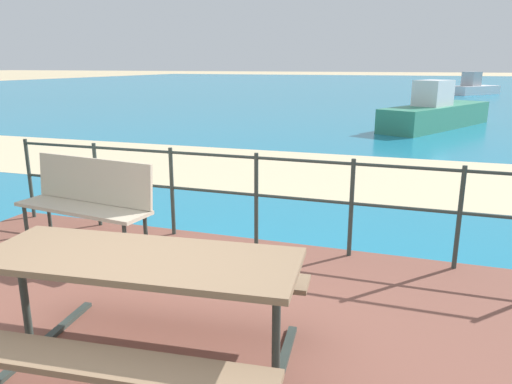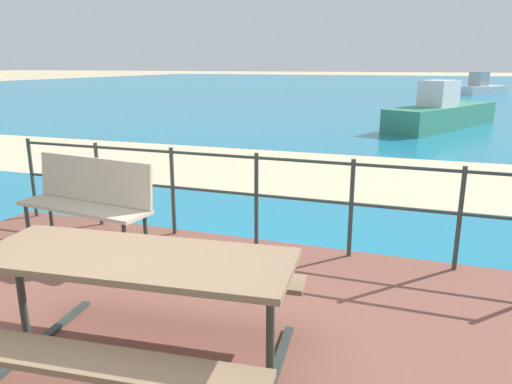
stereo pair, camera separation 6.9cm
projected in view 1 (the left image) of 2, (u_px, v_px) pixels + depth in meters
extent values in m
cube|color=teal|center=(403.00, 88.00, 39.56)|extent=(90.00, 90.00, 0.01)
cube|color=beige|center=(326.00, 172.00, 8.83)|extent=(54.03, 4.24, 0.01)
cube|color=#7A6047|center=(139.00, 259.00, 2.84)|extent=(1.94, 0.88, 0.04)
cube|color=#7A6047|center=(93.00, 362.00, 2.40)|extent=(1.90, 0.45, 0.04)
cube|color=#7A6047|center=(177.00, 272.00, 3.44)|extent=(1.90, 0.45, 0.04)
cylinder|color=#2D3833|center=(25.00, 302.00, 3.11)|extent=(0.05, 0.05, 0.76)
cube|color=#2D3833|center=(32.00, 352.00, 3.21)|extent=(0.20, 1.36, 0.03)
cylinder|color=#2D3833|center=(276.00, 333.00, 2.76)|extent=(0.05, 0.05, 0.76)
cube|color=#BCAD93|center=(82.00, 208.00, 4.84)|extent=(1.51, 0.58, 0.04)
cube|color=#BCAD93|center=(93.00, 180.00, 4.94)|extent=(1.47, 0.25, 0.46)
cylinder|color=#2D3833|center=(26.00, 225.00, 5.05)|extent=(0.04, 0.04, 0.46)
cylinder|color=#2D3833|center=(50.00, 217.00, 5.31)|extent=(0.04, 0.04, 0.46)
cylinder|color=#2D3833|center=(125.00, 245.00, 4.50)|extent=(0.04, 0.04, 0.46)
cylinder|color=#2D3833|center=(146.00, 235.00, 4.76)|extent=(0.04, 0.04, 0.46)
cylinder|color=#2D3833|center=(30.00, 179.00, 5.96)|extent=(0.04, 0.04, 0.99)
cylinder|color=#2D3833|center=(97.00, 185.00, 5.66)|extent=(0.04, 0.04, 0.99)
cylinder|color=#2D3833|center=(172.00, 192.00, 5.35)|extent=(0.04, 0.04, 0.99)
cylinder|color=#2D3833|center=(256.00, 200.00, 5.05)|extent=(0.04, 0.04, 0.99)
cylinder|color=#2D3833|center=(351.00, 208.00, 4.74)|extent=(0.04, 0.04, 0.99)
cylinder|color=#2D3833|center=(459.00, 218.00, 4.44)|extent=(0.04, 0.04, 0.99)
cylinder|color=#2D3833|center=(256.00, 158.00, 4.94)|extent=(5.90, 0.03, 0.03)
cylinder|color=#2D3833|center=(256.00, 195.00, 5.04)|extent=(5.90, 0.03, 0.03)
cube|color=#338466|center=(437.00, 116.00, 14.90)|extent=(3.34, 5.12, 0.69)
cube|color=silver|center=(433.00, 93.00, 14.45)|extent=(1.23, 1.38, 0.75)
cone|color=#338466|center=(473.00, 110.00, 16.83)|extent=(0.78, 0.72, 0.62)
cube|color=silver|center=(473.00, 90.00, 31.26)|extent=(3.47, 3.81, 0.54)
cube|color=#A5A8AD|center=(472.00, 79.00, 30.94)|extent=(1.25, 1.25, 0.88)
cone|color=silver|center=(492.00, 89.00, 32.35)|extent=(0.69, 0.69, 0.48)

